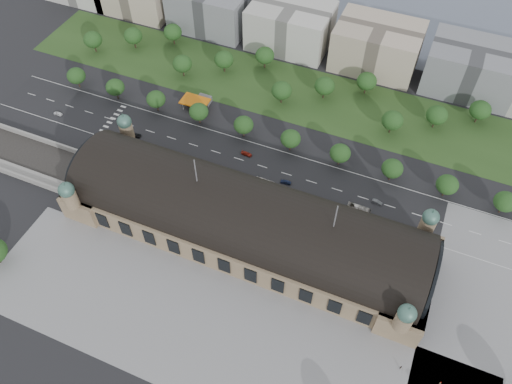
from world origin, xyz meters
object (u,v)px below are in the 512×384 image
at_px(parked_car_4, 185,164).
at_px(parked_car_6, 228,178).
at_px(bus_east, 359,209).
at_px(bus_west, 219,170).
at_px(parked_car_3, 196,172).
at_px(pedestrian_5, 440,383).
at_px(petrol_station, 200,100).
at_px(traffic_car_3, 247,154).
at_px(traffic_car_2, 136,135).
at_px(bus_mid, 268,185).
at_px(traffic_car_1, 122,121).
at_px(pedestrian_2, 401,367).
at_px(parked_car_2, 156,154).
at_px(traffic_car_4, 286,182).
at_px(parked_car_1, 123,144).
at_px(parked_car_5, 188,169).
at_px(traffic_car_0, 58,113).
at_px(parked_car_0, 127,145).
at_px(traffic_car_5, 377,202).

xyz_separation_m(parked_car_4, parked_car_6, (22.32, 0.00, -0.07)).
bearing_deg(bus_east, bus_west, 94.50).
relative_size(parked_car_3, pedestrian_5, 2.86).
xyz_separation_m(petrol_station, traffic_car_3, (36.20, -23.40, -2.19)).
xyz_separation_m(traffic_car_2, bus_mid, (71.52, -4.95, 1.00)).
relative_size(traffic_car_3, bus_west, 0.40).
distance_m(traffic_car_1, pedestrian_2, 170.72).
distance_m(petrol_station, parked_car_6, 53.03).
distance_m(petrol_station, parked_car_2, 40.45).
relative_size(traffic_car_4, pedestrian_5, 3.08).
height_order(parked_car_1, parked_car_5, parked_car_5).
relative_size(traffic_car_0, pedestrian_5, 3.04).
relative_size(parked_car_1, bus_west, 0.37).
distance_m(traffic_car_2, pedestrian_2, 157.33).
relative_size(traffic_car_0, parked_car_1, 0.99).
height_order(parked_car_6, pedestrian_5, pedestrian_5).
bearing_deg(parked_car_0, traffic_car_0, -117.92).
bearing_deg(bus_east, pedestrian_5, -141.59).
height_order(petrol_station, bus_east, petrol_station).
relative_size(petrol_station, traffic_car_1, 3.53).
bearing_deg(traffic_car_3, parked_car_0, 110.11).
relative_size(traffic_car_3, pedestrian_2, 2.90).
bearing_deg(pedestrian_2, parked_car_1, 53.35).
bearing_deg(bus_east, parked_car_2, 94.74).
height_order(parked_car_1, pedestrian_5, pedestrian_5).
height_order(parked_car_5, bus_mid, bus_mid).
distance_m(traffic_car_3, parked_car_4, 29.43).
bearing_deg(traffic_car_1, parked_car_0, -132.74).
bearing_deg(parked_car_6, traffic_car_1, -131.18).
bearing_deg(bus_east, traffic_car_2, 90.53).
relative_size(parked_car_3, parked_car_6, 1.00).
bearing_deg(traffic_car_3, parked_car_3, 142.17).
height_order(parked_car_1, parked_car_4, parked_car_4).
bearing_deg(traffic_car_2, pedestrian_5, 65.42).
xyz_separation_m(traffic_car_1, pedestrian_5, (169.74, -68.84, 0.13)).
relative_size(petrol_station, traffic_car_0, 2.92).
relative_size(traffic_car_2, traffic_car_3, 1.00).
bearing_deg(parked_car_4, parked_car_2, -126.13).
xyz_separation_m(traffic_car_5, parked_car_0, (-119.33, -12.53, 0.00)).
bearing_deg(traffic_car_0, traffic_car_5, 93.06).
bearing_deg(petrol_station, parked_car_3, -65.75).
relative_size(parked_car_2, bus_west, 0.43).
distance_m(parked_car_3, pedestrian_2, 118.59).
height_order(traffic_car_2, parked_car_3, parked_car_3).
bearing_deg(parked_car_0, pedestrian_5, 49.94).
bearing_deg(traffic_car_5, parked_car_5, 106.67).
height_order(parked_car_4, parked_car_6, parked_car_4).
xyz_separation_m(parked_car_2, bus_mid, (55.75, 2.47, 0.91)).
xyz_separation_m(parked_car_6, pedestrian_2, (91.13, -55.26, 0.25)).
height_order(parked_car_4, bus_west, bus_west).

